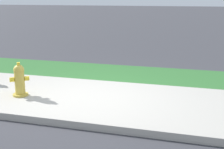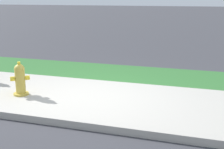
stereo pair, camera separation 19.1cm
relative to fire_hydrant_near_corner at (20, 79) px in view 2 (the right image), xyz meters
name	(u,v)px [view 2 (the right image)]	position (x,y,z in m)	size (l,w,h in m)	color
ground_plane	(86,97)	(1.31, 0.26, -0.33)	(120.00, 120.00, 0.00)	#38383D
sidewalk_pavement	(86,97)	(1.31, 0.26, -0.32)	(18.00, 2.57, 0.01)	#ADA89E
grass_verge	(118,72)	(1.31, 2.44, -0.32)	(18.00, 1.79, 0.01)	#2D662D
street_curb	(52,120)	(1.31, -1.11, -0.27)	(18.00, 0.16, 0.12)	#ADA89E
fire_hydrant_near_corner	(20,79)	(0.00, 0.00, 0.00)	(0.36, 0.35, 0.69)	gold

